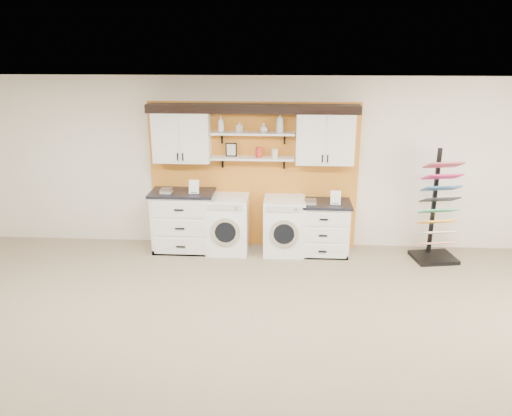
# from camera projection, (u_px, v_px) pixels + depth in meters

# --- Properties ---
(floor) EXTENTS (10.00, 10.00, 0.00)m
(floor) POSITION_uv_depth(u_px,v_px,m) (227.00, 398.00, 4.82)
(floor) COLOR gray
(floor) RESTS_ON ground
(ceiling) EXTENTS (10.00, 10.00, 0.00)m
(ceiling) POSITION_uv_depth(u_px,v_px,m) (220.00, 105.00, 3.95)
(ceiling) COLOR white
(ceiling) RESTS_ON wall_back
(wall_back) EXTENTS (10.00, 0.00, 10.00)m
(wall_back) POSITION_uv_depth(u_px,v_px,m) (254.00, 163.00, 8.18)
(wall_back) COLOR #EFE3CF
(wall_back) RESTS_ON floor
(accent_panel) EXTENTS (3.40, 0.07, 2.40)m
(accent_panel) POSITION_uv_depth(u_px,v_px,m) (254.00, 176.00, 8.20)
(accent_panel) COLOR orange
(accent_panel) RESTS_ON wall_back
(upper_cabinet_left) EXTENTS (0.90, 0.35, 0.84)m
(upper_cabinet_left) POSITION_uv_depth(u_px,v_px,m) (182.00, 136.00, 7.90)
(upper_cabinet_left) COLOR white
(upper_cabinet_left) RESTS_ON wall_back
(upper_cabinet_right) EXTENTS (0.90, 0.35, 0.84)m
(upper_cabinet_right) POSITION_uv_depth(u_px,v_px,m) (325.00, 137.00, 7.76)
(upper_cabinet_right) COLOR white
(upper_cabinet_right) RESTS_ON wall_back
(shelf_lower) EXTENTS (1.32, 0.28, 0.03)m
(shelf_lower) POSITION_uv_depth(u_px,v_px,m) (253.00, 158.00, 7.94)
(shelf_lower) COLOR white
(shelf_lower) RESTS_ON wall_back
(shelf_upper) EXTENTS (1.32, 0.28, 0.03)m
(shelf_upper) POSITION_uv_depth(u_px,v_px,m) (253.00, 133.00, 7.82)
(shelf_upper) COLOR white
(shelf_upper) RESTS_ON wall_back
(crown_molding) EXTENTS (3.30, 0.41, 0.13)m
(crown_molding) POSITION_uv_depth(u_px,v_px,m) (253.00, 108.00, 7.71)
(crown_molding) COLOR black
(crown_molding) RESTS_ON wall_back
(picture_frame) EXTENTS (0.18, 0.02, 0.22)m
(picture_frame) POSITION_uv_depth(u_px,v_px,m) (231.00, 150.00, 7.97)
(picture_frame) COLOR black
(picture_frame) RESTS_ON shelf_lower
(canister_red) EXTENTS (0.11, 0.11, 0.16)m
(canister_red) POSITION_uv_depth(u_px,v_px,m) (259.00, 152.00, 7.91)
(canister_red) COLOR red
(canister_red) RESTS_ON shelf_lower
(canister_cream) EXTENTS (0.10, 0.10, 0.14)m
(canister_cream) POSITION_uv_depth(u_px,v_px,m) (275.00, 153.00, 7.90)
(canister_cream) COLOR silver
(canister_cream) RESTS_ON shelf_lower
(base_cabinet_left) EXTENTS (1.03, 0.66, 1.01)m
(base_cabinet_left) POSITION_uv_depth(u_px,v_px,m) (184.00, 221.00, 8.18)
(base_cabinet_left) COLOR white
(base_cabinet_left) RESTS_ON floor
(base_cabinet_right) EXTENTS (0.89, 0.66, 0.87)m
(base_cabinet_right) POSITION_uv_depth(u_px,v_px,m) (322.00, 228.00, 8.07)
(base_cabinet_right) COLOR white
(base_cabinet_right) RESTS_ON floor
(washer) EXTENTS (0.66, 0.71, 0.93)m
(washer) POSITION_uv_depth(u_px,v_px,m) (228.00, 224.00, 8.15)
(washer) COLOR white
(washer) RESTS_ON floor
(dryer) EXTENTS (0.65, 0.71, 0.91)m
(dryer) POSITION_uv_depth(u_px,v_px,m) (284.00, 226.00, 8.10)
(dryer) COLOR white
(dryer) RESTS_ON floor
(sample_rack) EXTENTS (0.72, 0.63, 1.76)m
(sample_rack) POSITION_uv_depth(u_px,v_px,m) (436.00, 226.00, 7.80)
(sample_rack) COLOR black
(sample_rack) RESTS_ON floor
(soap_bottle_a) EXTENTS (0.11, 0.11, 0.26)m
(soap_bottle_a) POSITION_uv_depth(u_px,v_px,m) (221.00, 124.00, 7.80)
(soap_bottle_a) COLOR silver
(soap_bottle_a) RESTS_ON shelf_upper
(soap_bottle_b) EXTENTS (0.10, 0.10, 0.16)m
(soap_bottle_b) POSITION_uv_depth(u_px,v_px,m) (239.00, 127.00, 7.80)
(soap_bottle_b) COLOR silver
(soap_bottle_b) RESTS_ON shelf_upper
(soap_bottle_c) EXTENTS (0.12, 0.12, 0.15)m
(soap_bottle_c) POSITION_uv_depth(u_px,v_px,m) (264.00, 128.00, 7.78)
(soap_bottle_c) COLOR silver
(soap_bottle_c) RESTS_ON shelf_upper
(soap_bottle_d) EXTENTS (0.13, 0.13, 0.31)m
(soap_bottle_d) POSITION_uv_depth(u_px,v_px,m) (280.00, 123.00, 7.74)
(soap_bottle_d) COLOR silver
(soap_bottle_d) RESTS_ON shelf_upper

